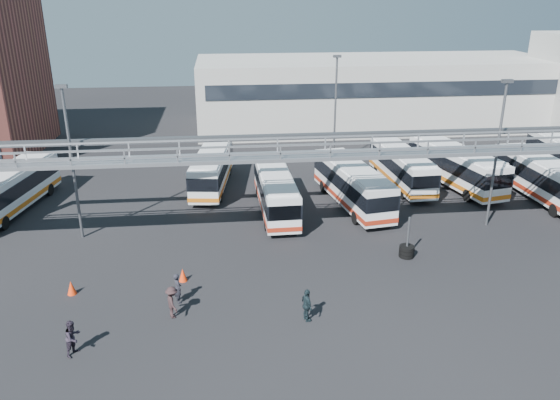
{
  "coord_description": "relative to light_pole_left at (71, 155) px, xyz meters",
  "views": [
    {
      "loc": [
        -6.37,
        -26.65,
        15.57
      ],
      "look_at": [
        -2.82,
        6.0,
        2.9
      ],
      "focal_mm": 35.0,
      "sensor_mm": 36.0,
      "label": 1
    }
  ],
  "objects": [
    {
      "name": "ground",
      "position": [
        16.0,
        -8.0,
        -5.73
      ],
      "size": [
        140.0,
        140.0,
        0.0
      ],
      "primitive_type": "plane",
      "color": "black",
      "rests_on": "ground"
    },
    {
      "name": "gantry",
      "position": [
        16.0,
        -2.13,
        -0.22
      ],
      "size": [
        51.4,
        5.15,
        7.1
      ],
      "color": "#9A9CA2",
      "rests_on": "ground"
    },
    {
      "name": "warehouse",
      "position": [
        28.0,
        30.0,
        -1.73
      ],
      "size": [
        42.0,
        14.0,
        8.0
      ],
      "primitive_type": "cube",
      "color": "#9E9E99",
      "rests_on": "ground"
    },
    {
      "name": "light_pole_left",
      "position": [
        0.0,
        0.0,
        0.0
      ],
      "size": [
        0.7,
        0.35,
        10.21
      ],
      "color": "#4C4F54",
      "rests_on": "ground"
    },
    {
      "name": "light_pole_mid",
      "position": [
        28.0,
        -1.0,
        0.0
      ],
      "size": [
        0.7,
        0.35,
        10.21
      ],
      "color": "#4C4F54",
      "rests_on": "ground"
    },
    {
      "name": "light_pole_back",
      "position": [
        20.0,
        14.0,
        0.0
      ],
      "size": [
        0.7,
        0.35,
        10.21
      ],
      "color": "#4C4F54",
      "rests_on": "ground"
    },
    {
      "name": "bus_0",
      "position": [
        -6.14,
        5.43,
        -3.93
      ],
      "size": [
        4.33,
        10.96,
        3.25
      ],
      "rotation": [
        0.0,
        0.0,
        -0.18
      ],
      "color": "silver",
      "rests_on": "ground"
    },
    {
      "name": "bus_3",
      "position": [
        8.68,
        9.03,
        -4.0
      ],
      "size": [
        3.72,
        10.52,
        3.13
      ],
      "rotation": [
        0.0,
        0.0,
        -0.13
      ],
      "color": "silver",
      "rests_on": "ground"
    },
    {
      "name": "bus_4",
      "position": [
        13.4,
        3.02,
        -4.03
      ],
      "size": [
        2.55,
        10.15,
        3.07
      ],
      "rotation": [
        0.0,
        0.0,
        0.02
      ],
      "color": "silver",
      "rests_on": "ground"
    },
    {
      "name": "bus_5",
      "position": [
        19.35,
        3.71,
        -3.93
      ],
      "size": [
        4.16,
        10.98,
        3.26
      ],
      "rotation": [
        0.0,
        0.0,
        0.16
      ],
      "color": "silver",
      "rests_on": "ground"
    },
    {
      "name": "bus_6",
      "position": [
        24.6,
        7.94,
        -4.03
      ],
      "size": [
        2.87,
        10.22,
        3.07
      ],
      "rotation": [
        0.0,
        0.0,
        0.05
      ],
      "color": "silver",
      "rests_on": "ground"
    },
    {
      "name": "bus_7",
      "position": [
        29.01,
        7.22,
        -3.88
      ],
      "size": [
        4.74,
        11.27,
        3.34
      ],
      "rotation": [
        0.0,
        0.0,
        0.21
      ],
      "color": "silver",
      "rests_on": "ground"
    },
    {
      "name": "bus_8",
      "position": [
        34.56,
        3.4,
        -3.9
      ],
      "size": [
        2.99,
        10.96,
        3.3
      ],
      "rotation": [
        0.0,
        0.0,
        0.04
      ],
      "color": "silver",
      "rests_on": "ground"
    },
    {
      "name": "pedestrian_a",
      "position": [
        6.96,
        -9.01,
        -4.88
      ],
      "size": [
        0.62,
        0.73,
        1.7
      ],
      "primitive_type": "imported",
      "rotation": [
        0.0,
        0.0,
        2.0
      ],
      "color": "black",
      "rests_on": "ground"
    },
    {
      "name": "pedestrian_b",
      "position": [
        2.55,
        -12.98,
        -4.86
      ],
      "size": [
        0.98,
        1.06,
        1.74
      ],
      "primitive_type": "imported",
      "rotation": [
        0.0,
        0.0,
        1.07
      ],
      "color": "#27202D",
      "rests_on": "ground"
    },
    {
      "name": "pedestrian_c",
      "position": [
        6.79,
        -10.42,
        -4.87
      ],
      "size": [
        0.99,
        1.26,
        1.71
      ],
      "primitive_type": "imported",
      "rotation": [
        0.0,
        0.0,
        1.94
      ],
      "color": "#2C1D1F",
      "rests_on": "ground"
    },
    {
      "name": "pedestrian_d",
      "position": [
        13.5,
        -11.47,
        -4.85
      ],
      "size": [
        0.69,
        1.11,
        1.76
      ],
      "primitive_type": "imported",
      "rotation": [
        0.0,
        0.0,
        1.84
      ],
      "color": "black",
      "rests_on": "ground"
    },
    {
      "name": "cone_left",
      "position": [
        1.11,
        -7.55,
        -5.33
      ],
      "size": [
        0.53,
        0.53,
        0.79
      ],
      "primitive_type": "cone",
      "rotation": [
        0.0,
        0.0,
        0.06
      ],
      "color": "#F7360D",
      "rests_on": "ground"
    },
    {
      "name": "cone_right",
      "position": [
        7.08,
        -6.74,
        -5.34
      ],
      "size": [
        0.52,
        0.52,
        0.77
      ],
      "primitive_type": "cone",
      "rotation": [
        0.0,
        0.0,
        0.07
      ],
      "color": "#F7360D",
      "rests_on": "ground"
    },
    {
      "name": "tire_stack",
      "position": [
        20.76,
        -5.19,
        -5.27
      ],
      "size": [
        0.94,
        0.94,
        2.69
      ],
      "color": "black",
      "rests_on": "ground"
    }
  ]
}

